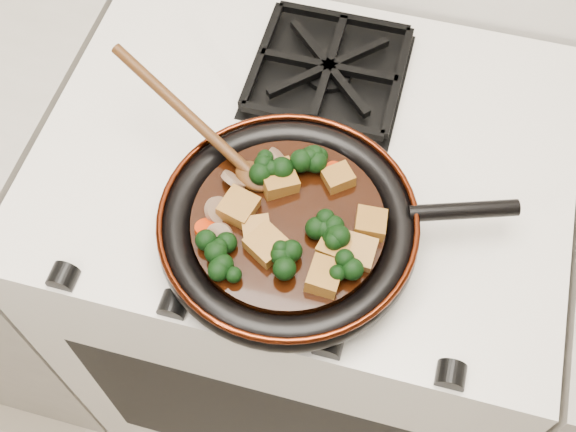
# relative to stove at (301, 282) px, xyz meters

# --- Properties ---
(stove) EXTENTS (0.76, 0.60, 0.90)m
(stove) POSITION_rel_stove_xyz_m (0.00, 0.00, 0.00)
(stove) COLOR silver
(stove) RESTS_ON ground
(burner_grate_front) EXTENTS (0.23, 0.23, 0.03)m
(burner_grate_front) POSITION_rel_stove_xyz_m (0.00, -0.14, 0.46)
(burner_grate_front) COLOR black
(burner_grate_front) RESTS_ON stove
(burner_grate_back) EXTENTS (0.23, 0.23, 0.03)m
(burner_grate_back) POSITION_rel_stove_xyz_m (0.00, 0.14, 0.46)
(burner_grate_back) COLOR black
(burner_grate_back) RESTS_ON stove
(skillet) EXTENTS (0.45, 0.33, 0.05)m
(skillet) POSITION_rel_stove_xyz_m (0.02, -0.15, 0.49)
(skillet) COLOR black
(skillet) RESTS_ON burner_grate_front
(braising_sauce) EXTENTS (0.25, 0.25, 0.02)m
(braising_sauce) POSITION_rel_stove_xyz_m (0.02, -0.15, 0.50)
(braising_sauce) COLOR black
(braising_sauce) RESTS_ON skillet
(tofu_cube_0) EXTENTS (0.06, 0.07, 0.03)m
(tofu_cube_0) POSITION_rel_stove_xyz_m (-0.01, -0.10, 0.52)
(tofu_cube_0) COLOR brown
(tofu_cube_0) RESTS_ON braising_sauce
(tofu_cube_1) EXTENTS (0.06, 0.06, 0.02)m
(tofu_cube_1) POSITION_rel_stove_xyz_m (0.00, -0.20, 0.52)
(tofu_cube_1) COLOR brown
(tofu_cube_1) RESTS_ON braising_sauce
(tofu_cube_2) EXTENTS (0.05, 0.05, 0.03)m
(tofu_cube_2) POSITION_rel_stove_xyz_m (-0.05, -0.16, 0.52)
(tofu_cube_2) COLOR brown
(tofu_cube_2) RESTS_ON braising_sauce
(tofu_cube_3) EXTENTS (0.04, 0.05, 0.03)m
(tofu_cube_3) POSITION_rel_stove_xyz_m (0.08, -0.22, 0.52)
(tofu_cube_3) COLOR brown
(tofu_cube_3) RESTS_ON braising_sauce
(tofu_cube_4) EXTENTS (0.05, 0.04, 0.03)m
(tofu_cube_4) POSITION_rel_stove_xyz_m (0.11, -0.18, 0.52)
(tofu_cube_4) COLOR brown
(tofu_cube_4) RESTS_ON braising_sauce
(tofu_cube_5) EXTENTS (0.04, 0.04, 0.03)m
(tofu_cube_5) POSITION_rel_stove_xyz_m (0.12, -0.14, 0.52)
(tofu_cube_5) COLOR brown
(tofu_cube_5) RESTS_ON braising_sauce
(tofu_cube_6) EXTENTS (0.05, 0.05, 0.03)m
(tofu_cube_6) POSITION_rel_stove_xyz_m (0.08, -0.18, 0.52)
(tofu_cube_6) COLOR brown
(tofu_cube_6) RESTS_ON braising_sauce
(tofu_cube_7) EXTENTS (0.04, 0.04, 0.02)m
(tofu_cube_7) POSITION_rel_stove_xyz_m (-0.02, -0.18, 0.52)
(tofu_cube_7) COLOR brown
(tofu_cube_7) RESTS_ON braising_sauce
(tofu_cube_8) EXTENTS (0.05, 0.05, 0.02)m
(tofu_cube_8) POSITION_rel_stove_xyz_m (0.06, -0.08, 0.52)
(tofu_cube_8) COLOR brown
(tofu_cube_8) RESTS_ON braising_sauce
(broccoli_floret_0) EXTENTS (0.07, 0.08, 0.07)m
(broccoli_floret_0) POSITION_rel_stove_xyz_m (0.02, -0.07, 0.52)
(broccoli_floret_0) COLOR black
(broccoli_floret_0) RESTS_ON braising_sauce
(broccoli_floret_1) EXTENTS (0.08, 0.08, 0.07)m
(broccoli_floret_1) POSITION_rel_stove_xyz_m (-0.02, -0.09, 0.52)
(broccoli_floret_1) COLOR black
(broccoli_floret_1) RESTS_ON braising_sauce
(broccoli_floret_2) EXTENTS (0.08, 0.07, 0.06)m
(broccoli_floret_2) POSITION_rel_stove_xyz_m (0.05, -0.16, 0.52)
(broccoli_floret_2) COLOR black
(broccoli_floret_2) RESTS_ON braising_sauce
(broccoli_floret_3) EXTENTS (0.09, 0.09, 0.06)m
(broccoli_floret_3) POSITION_rel_stove_xyz_m (-0.06, -0.22, 0.52)
(broccoli_floret_3) COLOR black
(broccoli_floret_3) RESTS_ON braising_sauce
(broccoli_floret_4) EXTENTS (0.09, 0.08, 0.07)m
(broccoli_floret_4) POSITION_rel_stove_xyz_m (-0.03, -0.24, 0.52)
(broccoli_floret_4) COLOR black
(broccoli_floret_4) RESTS_ON braising_sauce
(broccoli_floret_5) EXTENTS (0.06, 0.06, 0.07)m
(broccoli_floret_5) POSITION_rel_stove_xyz_m (0.08, -0.17, 0.52)
(broccoli_floret_5) COLOR black
(broccoli_floret_5) RESTS_ON braising_sauce
(broccoli_floret_6) EXTENTS (0.09, 0.08, 0.07)m
(broccoli_floret_6) POSITION_rel_stove_xyz_m (0.02, -0.06, 0.52)
(broccoli_floret_6) COLOR black
(broccoli_floret_6) RESTS_ON braising_sauce
(broccoli_floret_7) EXTENTS (0.07, 0.07, 0.07)m
(broccoli_floret_7) POSITION_rel_stove_xyz_m (0.10, -0.21, 0.52)
(broccoli_floret_7) COLOR black
(broccoli_floret_7) RESTS_ON braising_sauce
(broccoli_floret_8) EXTENTS (0.09, 0.08, 0.07)m
(broccoli_floret_8) POSITION_rel_stove_xyz_m (0.03, -0.22, 0.52)
(broccoli_floret_8) COLOR black
(broccoli_floret_8) RESTS_ON braising_sauce
(carrot_coin_0) EXTENTS (0.03, 0.03, 0.02)m
(carrot_coin_0) POSITION_rel_stove_xyz_m (0.06, -0.07, 0.51)
(carrot_coin_0) COLOR #AF2604
(carrot_coin_0) RESTS_ON braising_sauce
(carrot_coin_1) EXTENTS (0.03, 0.03, 0.02)m
(carrot_coin_1) POSITION_rel_stove_xyz_m (-0.00, -0.19, 0.51)
(carrot_coin_1) COLOR #AF2604
(carrot_coin_1) RESTS_ON braising_sauce
(carrot_coin_2) EXTENTS (0.03, 0.03, 0.01)m
(carrot_coin_2) POSITION_rel_stove_xyz_m (0.03, -0.06, 0.51)
(carrot_coin_2) COLOR #AF2604
(carrot_coin_2) RESTS_ON braising_sauce
(carrot_coin_3) EXTENTS (0.03, 0.03, 0.02)m
(carrot_coin_3) POSITION_rel_stove_xyz_m (-0.08, -0.19, 0.51)
(carrot_coin_3) COLOR #AF2604
(carrot_coin_3) RESTS_ON braising_sauce
(mushroom_slice_0) EXTENTS (0.04, 0.04, 0.03)m
(mushroom_slice_0) POSITION_rel_stove_xyz_m (-0.06, -0.20, 0.52)
(mushroom_slice_0) COLOR #7D5F48
(mushroom_slice_0) RESTS_ON braising_sauce
(mushroom_slice_1) EXTENTS (0.04, 0.04, 0.03)m
(mushroom_slice_1) POSITION_rel_stove_xyz_m (-0.07, -0.17, 0.52)
(mushroom_slice_1) COLOR #7D5F48
(mushroom_slice_1) RESTS_ON braising_sauce
(mushroom_slice_2) EXTENTS (0.05, 0.05, 0.04)m
(mushroom_slice_2) POSITION_rel_stove_xyz_m (-0.02, -0.07, 0.52)
(mushroom_slice_2) COLOR #7D5F48
(mushroom_slice_2) RESTS_ON braising_sauce
(mushroom_slice_3) EXTENTS (0.04, 0.04, 0.03)m
(mushroom_slice_3) POSITION_rel_stove_xyz_m (-0.07, -0.12, 0.52)
(mushroom_slice_3) COLOR #7D5F48
(mushroom_slice_3) RESTS_ON braising_sauce
(wooden_spoon) EXTENTS (0.15, 0.09, 0.25)m
(wooden_spoon) POSITION_rel_stove_xyz_m (-0.11, -0.07, 0.54)
(wooden_spoon) COLOR #43250E
(wooden_spoon) RESTS_ON braising_sauce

